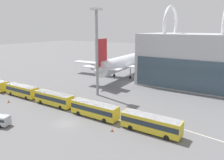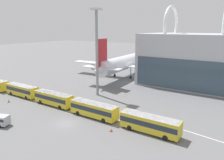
% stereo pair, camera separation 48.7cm
% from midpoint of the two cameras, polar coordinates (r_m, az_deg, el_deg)
% --- Properties ---
extents(ground_plane, '(440.00, 440.00, 0.00)m').
position_cam_midpoint_polar(ground_plane, '(47.24, -11.58, -11.03)').
color(ground_plane, slate).
extents(airliner_at_gate_near, '(46.31, 43.56, 15.91)m').
position_cam_midpoint_polar(airliner_at_gate_near, '(86.66, 3.26, 4.49)').
color(airliner_at_gate_near, silver).
rests_on(airliner_at_gate_near, ground_plane).
extents(shuttle_bus_1, '(11.65, 2.89, 3.27)m').
position_cam_midpoint_polar(shuttle_bus_1, '(68.21, -22.26, -2.36)').
color(shuttle_bus_1, gold).
rests_on(shuttle_bus_1, ground_plane).
extents(shuttle_bus_2, '(11.65, 2.88, 3.27)m').
position_cam_midpoint_polar(shuttle_bus_2, '(57.87, -14.79, -4.53)').
color(shuttle_bus_2, gold).
rests_on(shuttle_bus_2, ground_plane).
extents(shuttle_bus_3, '(11.67, 2.94, 3.27)m').
position_cam_midpoint_polar(shuttle_bus_3, '(48.84, -4.49, -7.51)').
color(shuttle_bus_3, gold).
rests_on(shuttle_bus_3, ground_plane).
extents(shuttle_bus_4, '(11.65, 2.90, 3.27)m').
position_cam_midpoint_polar(shuttle_bus_4, '(42.51, 10.16, -11.00)').
color(shuttle_bus_4, gold).
rests_on(shuttle_bus_4, ground_plane).
extents(floodlight_mast, '(2.54, 2.54, 24.63)m').
position_cam_midpoint_polar(floodlight_mast, '(62.20, -3.78, 9.21)').
color(floodlight_mast, gray).
rests_on(floodlight_mast, ground_plane).
extents(lane_stripe_1, '(6.06, 0.97, 0.01)m').
position_cam_midpoint_polar(lane_stripe_1, '(46.66, 4.20, -11.09)').
color(lane_stripe_1, silver).
rests_on(lane_stripe_1, ground_plane).
extents(lane_stripe_2, '(10.07, 1.65, 0.01)m').
position_cam_midpoint_polar(lane_stripe_2, '(44.45, 24.53, -13.68)').
color(lane_stripe_2, silver).
rests_on(lane_stripe_2, ground_plane).
extents(traffic_cone_0, '(0.59, 0.59, 0.80)m').
position_cam_midpoint_polar(traffic_cone_0, '(64.54, -25.20, -4.95)').
color(traffic_cone_0, black).
rests_on(traffic_cone_0, ground_plane).
extents(traffic_cone_1, '(0.55, 0.55, 0.60)m').
position_cam_midpoint_polar(traffic_cone_1, '(42.97, 0.09, -12.90)').
color(traffic_cone_1, black).
rests_on(traffic_cone_1, ground_plane).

